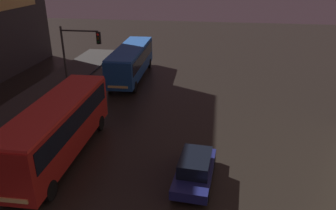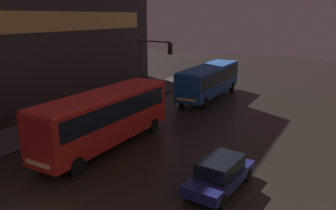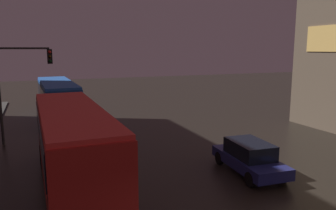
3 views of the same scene
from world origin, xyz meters
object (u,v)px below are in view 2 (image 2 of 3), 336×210
(car_taxi, at_px, (220,173))
(pedestrian_mid, at_px, (66,101))
(bus_near, at_px, (105,114))
(traffic_light_main, at_px, (150,62))
(pedestrian_near, at_px, (35,121))
(bus_far, at_px, (209,78))

(car_taxi, height_order, pedestrian_mid, pedestrian_mid)
(bus_near, distance_m, traffic_light_main, 8.81)
(bus_near, relative_size, pedestrian_near, 5.78)
(bus_near, height_order, traffic_light_main, traffic_light_main)
(bus_far, xyz_separation_m, pedestrian_mid, (-7.56, -11.31, -0.73))
(pedestrian_near, relative_size, traffic_light_main, 0.29)
(bus_far, distance_m, traffic_light_main, 7.30)
(pedestrian_near, bearing_deg, traffic_light_main, -18.28)
(bus_near, distance_m, pedestrian_near, 5.11)
(bus_far, bearing_deg, bus_near, 86.70)
(bus_far, relative_size, traffic_light_main, 1.73)
(pedestrian_mid, xyz_separation_m, traffic_light_main, (4.99, 4.84, 2.93))
(car_taxi, bearing_deg, pedestrian_near, 4.80)
(bus_far, xyz_separation_m, pedestrian_near, (-5.26, -16.06, -0.72))
(bus_near, xyz_separation_m, pedestrian_near, (-4.86, -1.29, -0.90))
(car_taxi, xyz_separation_m, pedestrian_mid, (-15.01, 4.65, 0.43))
(car_taxi, height_order, pedestrian_near, pedestrian_near)
(car_taxi, distance_m, pedestrian_near, 12.71)
(pedestrian_mid, bearing_deg, bus_far, -161.03)
(bus_near, height_order, bus_far, bus_near)
(pedestrian_mid, bearing_deg, bus_near, 116.99)
(car_taxi, distance_m, traffic_light_main, 14.20)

